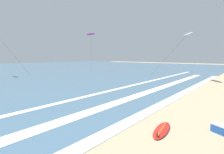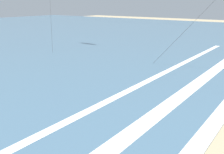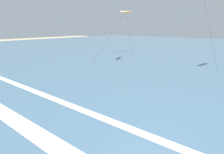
{
  "view_description": "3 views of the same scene",
  "coord_description": "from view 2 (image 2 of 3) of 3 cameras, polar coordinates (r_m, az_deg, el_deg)",
  "views": [
    {
      "loc": [
        -12.87,
        3.46,
        3.49
      ],
      "look_at": [
        -0.59,
        14.12,
        1.42
      ],
      "focal_mm": 25.77,
      "sensor_mm": 36.0,
      "label": 1
    },
    {
      "loc": [
        -9.94,
        5.57,
        5.78
      ],
      "look_at": [
        -2.42,
        11.1,
        2.99
      ],
      "focal_mm": 40.44,
      "sensor_mm": 36.0,
      "label": 2
    },
    {
      "loc": [
        3.35,
        6.95,
        5.01
      ],
      "look_at": [
        -2.47,
        14.14,
        2.55
      ],
      "focal_mm": 30.48,
      "sensor_mm": 36.0,
      "label": 3
    }
  ],
  "objects": [
    {
      "name": "wave_foam_shoreline",
      "position": [
        10.89,
        17.46,
        -16.2
      ],
      "size": [
        43.69,
        0.8,
        0.01
      ],
      "primitive_type": "cube",
      "color": "white",
      "rests_on": "ocean_surface"
    },
    {
      "name": "wave_foam_mid_break",
      "position": [
        12.96,
        7.86,
        -9.96
      ],
      "size": [
        40.38,
        0.97,
        0.01
      ],
      "primitive_type": "cube",
      "color": "white",
      "rests_on": "ocean_surface"
    },
    {
      "name": "wave_foam_outer_break",
      "position": [
        15.15,
        -1.55,
        -5.75
      ],
      "size": [
        50.26,
        0.57,
        0.01
      ],
      "primitive_type": "cube",
      "color": "white",
      "rests_on": "ocean_surface"
    }
  ]
}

